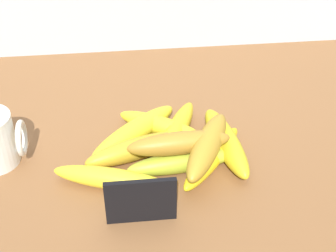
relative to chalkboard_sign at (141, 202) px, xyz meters
The scene contains 12 objects.
counter_top 17.72cm from the chalkboard_sign, 78.56° to the left, with size 110.00×76.00×3.00cm, color brown.
chalkboard_sign is the anchor object (origin of this frame).
banana_0 19.80cm from the chalkboard_sign, 90.23° to the left, with size 20.96×4.24×4.24cm, color yellow.
banana_1 20.33cm from the chalkboard_sign, 68.02° to the left, with size 20.38×3.77×3.77cm, color gold.
banana_2 17.67cm from the chalkboard_sign, 40.96° to the left, with size 19.26×3.48×3.48cm, color yellow.
banana_3 22.25cm from the chalkboard_sign, 42.42° to the left, with size 19.90×4.38×4.38cm, color gold.
banana_4 9.27cm from the chalkboard_sign, 120.24° to the left, with size 20.39×3.72×3.72cm, color yellow.
banana_5 13.31cm from the chalkboard_sign, 53.98° to the left, with size 19.38×3.86×3.86cm, color #AABD2F.
banana_6 14.94cm from the chalkboard_sign, 89.90° to the left, with size 19.23×4.10×4.10cm, color gold.
banana_7 22.01cm from the chalkboard_sign, 76.66° to the left, with size 17.72×3.71×3.71cm, color yellow.
banana_8 13.36cm from the chalkboard_sign, 56.89° to the left, with size 17.87×4.04×4.04cm, color #AB7D28.
banana_9 15.76cm from the chalkboard_sign, 40.25° to the left, with size 18.37×4.37×4.37cm, color #B58B29.
Camera 1 is at (-4.81, -69.91, 62.97)cm, focal length 53.27 mm.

